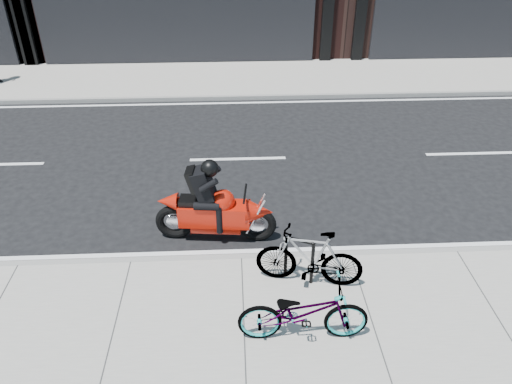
{
  "coord_description": "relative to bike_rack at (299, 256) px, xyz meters",
  "views": [
    {
      "loc": [
        -0.07,
        -9.01,
        6.01
      ],
      "look_at": [
        0.31,
        -0.98,
        0.9
      ],
      "focal_mm": 35.0,
      "sensor_mm": 36.0,
      "label": 1
    }
  ],
  "objects": [
    {
      "name": "ground",
      "position": [
        -0.96,
        2.6,
        -0.64
      ],
      "size": [
        120.0,
        120.0,
        0.0
      ],
      "primitive_type": "plane",
      "color": "black",
      "rests_on": "ground"
    },
    {
      "name": "sidewalk_far",
      "position": [
        -0.96,
        10.35,
        -0.58
      ],
      "size": [
        60.0,
        3.5,
        0.13
      ],
      "primitive_type": "cube",
      "color": "gray",
      "rests_on": "ground"
    },
    {
      "name": "bike_rack",
      "position": [
        0.0,
        0.0,
        0.0
      ],
      "size": [
        0.48,
        0.25,
        0.87
      ],
      "rotation": [
        0.0,
        0.0,
        -0.41
      ],
      "color": "black",
      "rests_on": "sidewalk_near"
    },
    {
      "name": "bicycle_front",
      "position": [
        -0.09,
        -1.26,
        -0.01
      ],
      "size": [
        1.94,
        0.71,
        1.01
      ],
      "primitive_type": "imported",
      "rotation": [
        0.0,
        0.0,
        1.55
      ],
      "color": "gray",
      "rests_on": "sidewalk_near"
    },
    {
      "name": "bicycle_rear",
      "position": [
        0.16,
        -0.07,
        0.03
      ],
      "size": [
        1.86,
        0.88,
        1.08
      ],
      "primitive_type": "imported",
      "rotation": [
        0.0,
        0.0,
        4.5
      ],
      "color": "gray",
      "rests_on": "sidewalk_near"
    },
    {
      "name": "motorcycle",
      "position": [
        -1.33,
        1.38,
        0.07
      ],
      "size": [
        2.34,
        0.7,
        1.75
      ],
      "rotation": [
        0.0,
        0.0,
        -0.1
      ],
      "color": "black",
      "rests_on": "ground"
    }
  ]
}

